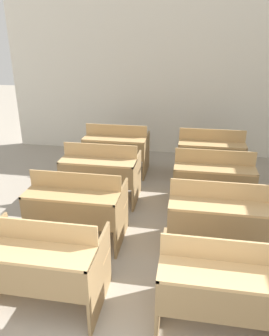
{
  "coord_description": "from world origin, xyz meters",
  "views": [
    {
      "loc": [
        0.3,
        -0.82,
        2.46
      ],
      "look_at": [
        -0.39,
        3.18,
        0.78
      ],
      "focal_mm": 35.0,
      "sensor_mm": 36.0,
      "label": 1
    }
  ],
  "objects_px": {
    "bench_front_left": "(41,262)",
    "bench_back_right": "(210,153)",
    "bench_back_left": "(117,148)",
    "bench_third_right": "(213,179)",
    "bench_second_right": "(218,217)",
    "bench_third_left": "(101,171)",
    "bench_second_left": "(77,206)",
    "bench_front_right": "(226,284)"
  },
  "relations": [
    {
      "from": "bench_front_left",
      "to": "bench_back_left",
      "type": "relative_size",
      "value": 1.0
    },
    {
      "from": "bench_front_left",
      "to": "bench_front_right",
      "type": "bearing_deg",
      "value": -0.41
    },
    {
      "from": "bench_second_left",
      "to": "bench_second_right",
      "type": "relative_size",
      "value": 1.0
    },
    {
      "from": "bench_third_left",
      "to": "bench_back_left",
      "type": "bearing_deg",
      "value": 90.3
    },
    {
      "from": "bench_back_right",
      "to": "bench_third_right",
      "type": "bearing_deg",
      "value": -90.63
    },
    {
      "from": "bench_second_left",
      "to": "bench_second_right",
      "type": "distance_m",
      "value": 1.71
    },
    {
      "from": "bench_front_left",
      "to": "bench_front_right",
      "type": "relative_size",
      "value": 1.0
    },
    {
      "from": "bench_back_right",
      "to": "bench_front_right",
      "type": "bearing_deg",
      "value": -90.23
    },
    {
      "from": "bench_second_right",
      "to": "bench_third_right",
      "type": "xyz_separation_m",
      "value": [
        -0.0,
        1.09,
        0.0
      ]
    },
    {
      "from": "bench_third_left",
      "to": "bench_third_right",
      "type": "height_order",
      "value": "same"
    },
    {
      "from": "bench_front_right",
      "to": "bench_third_right",
      "type": "distance_m",
      "value": 2.22
    },
    {
      "from": "bench_front_left",
      "to": "bench_back_left",
      "type": "distance_m",
      "value": 3.33
    },
    {
      "from": "bench_front_right",
      "to": "bench_back_right",
      "type": "height_order",
      "value": "same"
    },
    {
      "from": "bench_front_left",
      "to": "bench_second_right",
      "type": "bearing_deg",
      "value": 33.47
    },
    {
      "from": "bench_front_right",
      "to": "bench_third_right",
      "type": "bearing_deg",
      "value": 89.97
    },
    {
      "from": "bench_second_left",
      "to": "bench_front_right",
      "type": "bearing_deg",
      "value": -32.81
    },
    {
      "from": "bench_third_right",
      "to": "bench_back_left",
      "type": "height_order",
      "value": "same"
    },
    {
      "from": "bench_front_left",
      "to": "bench_third_right",
      "type": "relative_size",
      "value": 1.0
    },
    {
      "from": "bench_second_right",
      "to": "bench_back_left",
      "type": "distance_m",
      "value": 2.79
    },
    {
      "from": "bench_third_right",
      "to": "bench_back_left",
      "type": "distance_m",
      "value": 2.03
    },
    {
      "from": "bench_front_left",
      "to": "bench_back_left",
      "type": "xyz_separation_m",
      "value": [
        -0.02,
        3.33,
        0.0
      ]
    },
    {
      "from": "bench_front_right",
      "to": "bench_back_left",
      "type": "distance_m",
      "value": 3.75
    },
    {
      "from": "bench_second_left",
      "to": "bench_second_right",
      "type": "xyz_separation_m",
      "value": [
        1.71,
        0.03,
        0.0
      ]
    },
    {
      "from": "bench_front_left",
      "to": "bench_third_left",
      "type": "height_order",
      "value": "same"
    },
    {
      "from": "bench_second_right",
      "to": "bench_back_right",
      "type": "xyz_separation_m",
      "value": [
        0.01,
        2.2,
        0.0
      ]
    },
    {
      "from": "bench_back_left",
      "to": "bench_second_right",
      "type": "bearing_deg",
      "value": -52.39
    },
    {
      "from": "bench_front_right",
      "to": "bench_second_right",
      "type": "distance_m",
      "value": 1.13
    },
    {
      "from": "bench_third_right",
      "to": "bench_back_left",
      "type": "bearing_deg",
      "value": 146.71
    },
    {
      "from": "bench_second_right",
      "to": "bench_third_right",
      "type": "relative_size",
      "value": 1.0
    },
    {
      "from": "bench_third_left",
      "to": "bench_back_right",
      "type": "height_order",
      "value": "same"
    },
    {
      "from": "bench_third_left",
      "to": "bench_back_right",
      "type": "distance_m",
      "value": 2.04
    },
    {
      "from": "bench_second_left",
      "to": "bench_back_left",
      "type": "distance_m",
      "value": 2.24
    },
    {
      "from": "bench_front_left",
      "to": "bench_third_left",
      "type": "xyz_separation_m",
      "value": [
        -0.01,
        2.2,
        0.0
      ]
    },
    {
      "from": "bench_front_right",
      "to": "bench_back_right",
      "type": "distance_m",
      "value": 3.33
    },
    {
      "from": "bench_front_right",
      "to": "bench_third_right",
      "type": "xyz_separation_m",
      "value": [
        0.0,
        2.22,
        0.0
      ]
    },
    {
      "from": "bench_second_left",
      "to": "bench_third_right",
      "type": "bearing_deg",
      "value": 33.42
    },
    {
      "from": "bench_back_left",
      "to": "bench_back_right",
      "type": "height_order",
      "value": "same"
    },
    {
      "from": "bench_second_left",
      "to": "bench_third_left",
      "type": "bearing_deg",
      "value": 89.61
    },
    {
      "from": "bench_back_left",
      "to": "bench_front_right",
      "type": "bearing_deg",
      "value": -63.01
    },
    {
      "from": "bench_third_left",
      "to": "bench_third_right",
      "type": "xyz_separation_m",
      "value": [
        1.7,
        0.01,
        0.0
      ]
    },
    {
      "from": "bench_front_left",
      "to": "bench_back_right",
      "type": "distance_m",
      "value": 3.72
    },
    {
      "from": "bench_front_left",
      "to": "bench_third_left",
      "type": "distance_m",
      "value": 2.2
    }
  ]
}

